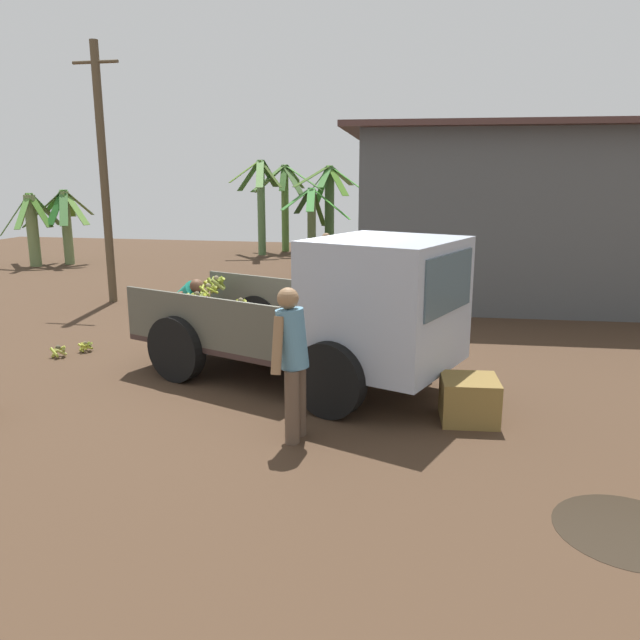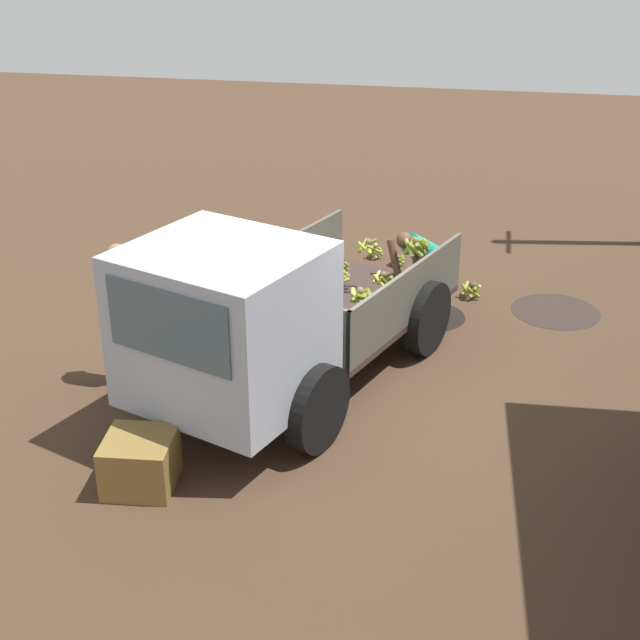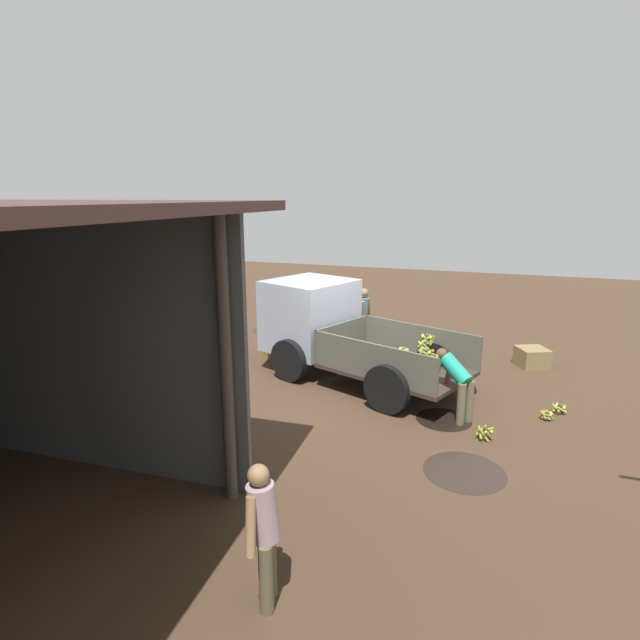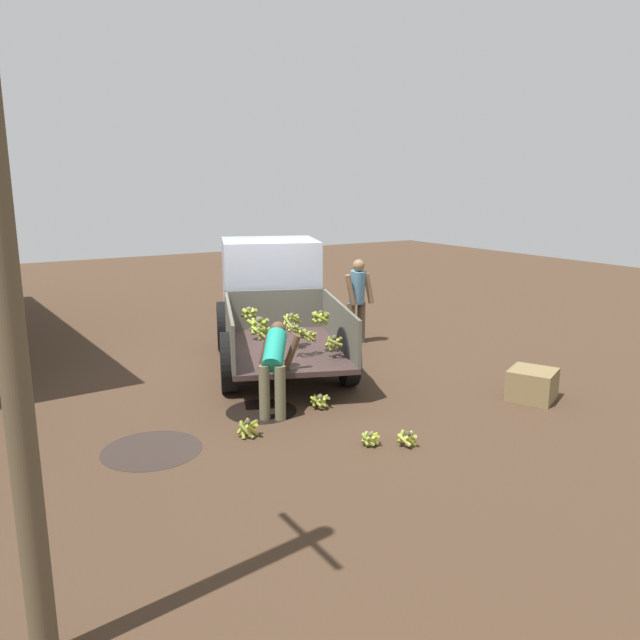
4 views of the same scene
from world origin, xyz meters
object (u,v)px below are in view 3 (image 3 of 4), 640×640
at_px(banana_bunch_on_ground_2, 485,432).
at_px(banana_bunch_on_ground_1, 466,400).
at_px(cargo_truck, 324,325).
at_px(wooden_crate_1, 279,346).
at_px(person_bystander_near_shed, 264,529).
at_px(banana_bunch_on_ground_3, 560,408).
at_px(person_worker_loading, 456,379).
at_px(wooden_crate_0, 532,357).
at_px(person_foreground_visitor, 362,318).
at_px(banana_bunch_on_ground_0, 546,415).

bearing_deg(banana_bunch_on_ground_2, banana_bunch_on_ground_1, -73.02).
relative_size(cargo_truck, wooden_crate_1, 7.55).
height_order(person_bystander_near_shed, banana_bunch_on_ground_3, person_bystander_near_shed).
bearing_deg(cargo_truck, banana_bunch_on_ground_1, -174.66).
bearing_deg(wooden_crate_1, cargo_truck, 153.72).
bearing_deg(cargo_truck, person_bystander_near_shed, 125.53).
distance_m(person_worker_loading, banana_bunch_on_ground_2, 1.08).
distance_m(banana_bunch_on_ground_2, wooden_crate_1, 5.93).
bearing_deg(person_bystander_near_shed, wooden_crate_0, -125.19).
bearing_deg(wooden_crate_1, person_bystander_near_shed, 113.49).
height_order(person_foreground_visitor, person_bystander_near_shed, person_foreground_visitor).
xyz_separation_m(person_worker_loading, wooden_crate_0, (-1.48, -3.56, -0.52)).
xyz_separation_m(cargo_truck, banana_bunch_on_ground_1, (-3.24, 0.91, -1.00)).
height_order(cargo_truck, person_bystander_near_shed, cargo_truck).
bearing_deg(wooden_crate_1, wooden_crate_0, -168.08).
relative_size(person_bystander_near_shed, banana_bunch_on_ground_2, 5.18).
distance_m(person_bystander_near_shed, wooden_crate_1, 8.03).
bearing_deg(banana_bunch_on_ground_0, banana_bunch_on_ground_3, -123.31).
bearing_deg(banana_bunch_on_ground_0, wooden_crate_1, -16.23).
bearing_deg(person_worker_loading, person_bystander_near_shed, 110.99).
relative_size(banana_bunch_on_ground_3, wooden_crate_0, 0.42).
height_order(person_worker_loading, wooden_crate_0, person_worker_loading).
bearing_deg(banana_bunch_on_ground_3, cargo_truck, -7.85).
bearing_deg(banana_bunch_on_ground_2, banana_bunch_on_ground_0, -131.20).
xyz_separation_m(person_worker_loading, wooden_crate_1, (4.56, -2.28, -0.49)).
xyz_separation_m(person_foreground_visitor, wooden_crate_0, (-4.11, -0.35, -0.72)).
distance_m(cargo_truck, wooden_crate_0, 5.06).
bearing_deg(cargo_truck, person_foreground_visitor, -84.08).
xyz_separation_m(banana_bunch_on_ground_0, wooden_crate_0, (0.12, -3.07, 0.13)).
height_order(banana_bunch_on_ground_1, wooden_crate_1, wooden_crate_1).
distance_m(cargo_truck, banana_bunch_on_ground_0, 4.90).
bearing_deg(banana_bunch_on_ground_0, cargo_truck, -12.77).
relative_size(banana_bunch_on_ground_1, banana_bunch_on_ground_3, 1.10).
relative_size(banana_bunch_on_ground_2, wooden_crate_1, 0.45).
relative_size(person_foreground_visitor, wooden_crate_0, 2.67).
distance_m(person_foreground_visitor, banana_bunch_on_ground_0, 5.10).
height_order(banana_bunch_on_ground_2, wooden_crate_0, wooden_crate_0).
xyz_separation_m(banana_bunch_on_ground_0, banana_bunch_on_ground_2, (1.03, 1.18, 0.03)).
distance_m(person_worker_loading, banana_bunch_on_ground_0, 1.79).
bearing_deg(person_bystander_near_shed, banana_bunch_on_ground_2, -130.79).
xyz_separation_m(person_bystander_near_shed, wooden_crate_1, (3.19, -7.35, -0.59)).
bearing_deg(person_foreground_visitor, cargo_truck, -99.78).
bearing_deg(wooden_crate_0, banana_bunch_on_ground_1, 65.76).
distance_m(banana_bunch_on_ground_0, wooden_crate_0, 3.07).
distance_m(person_bystander_near_shed, banana_bunch_on_ground_3, 6.79).
height_order(banana_bunch_on_ground_3, wooden_crate_1, wooden_crate_1).
bearing_deg(cargo_truck, wooden_crate_1, -5.23).
bearing_deg(wooden_crate_0, banana_bunch_on_ground_2, 77.88).
distance_m(banana_bunch_on_ground_1, wooden_crate_1, 5.01).
distance_m(banana_bunch_on_ground_2, wooden_crate_0, 4.34).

